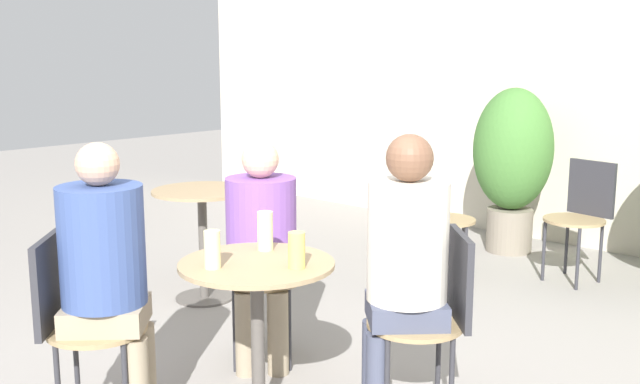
# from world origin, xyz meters

# --- Properties ---
(storefront_wall) EXTENTS (10.00, 0.06, 3.00)m
(storefront_wall) POSITION_xyz_m (0.00, 4.16, 1.50)
(storefront_wall) COLOR beige
(storefront_wall) RESTS_ON ground_plane
(cafe_table_near) EXTENTS (0.67, 0.67, 0.74)m
(cafe_table_near) POSITION_xyz_m (-0.05, 0.21, 0.55)
(cafe_table_near) COLOR #514C47
(cafe_table_near) RESTS_ON ground_plane
(cafe_table_far) EXTENTS (0.65, 0.65, 0.74)m
(cafe_table_far) POSITION_xyz_m (-1.57, 1.12, 0.54)
(cafe_table_far) COLOR #514C47
(cafe_table_far) RESTS_ON ground_plane
(bistro_chair_0) EXTENTS (0.49, 0.49, 0.86)m
(bistro_chair_0) POSITION_xyz_m (0.50, 0.77, 0.53)
(bistro_chair_0) COLOR #997F56
(bistro_chair_0) RESTS_ON ground_plane
(bistro_chair_1) EXTENTS (0.49, 0.49, 0.86)m
(bistro_chair_1) POSITION_xyz_m (-0.61, 0.76, 0.53)
(bistro_chair_1) COLOR #997F56
(bistro_chair_1) RESTS_ON ground_plane
(bistro_chair_2) EXTENTS (0.49, 0.49, 0.86)m
(bistro_chair_2) POSITION_xyz_m (-0.60, -0.35, 0.53)
(bistro_chair_2) COLOR #997F56
(bistro_chair_2) RESTS_ON ground_plane
(bistro_chair_3) EXTENTS (0.43, 0.45, 0.86)m
(bistro_chair_3) POSITION_xyz_m (0.07, 3.24, 0.53)
(bistro_chair_3) COLOR #997F56
(bistro_chair_3) RESTS_ON ground_plane
(bistro_chair_4) EXTENTS (0.49, 0.48, 0.86)m
(bistro_chair_4) POSITION_xyz_m (-0.69, 2.48, 0.53)
(bistro_chair_4) COLOR #997F56
(bistro_chair_4) RESTS_ON ground_plane
(seated_person_0) EXTENTS (0.45, 0.45, 1.29)m
(seated_person_0) POSITION_xyz_m (0.40, 0.66, 0.76)
(seated_person_0) COLOR #42475B
(seated_person_0) RESTS_ON ground_plane
(seated_person_1) EXTENTS (0.46, 0.46, 1.19)m
(seated_person_1) POSITION_xyz_m (-0.50, 0.65, 0.70)
(seated_person_1) COLOR gray
(seated_person_1) RESTS_ON ground_plane
(seated_person_2) EXTENTS (0.46, 0.46, 1.26)m
(seated_person_2) POSITION_xyz_m (-0.49, -0.25, 0.74)
(seated_person_2) COLOR gray
(seated_person_2) RESTS_ON ground_plane
(beer_glass_0) EXTENTS (0.07, 0.07, 0.16)m
(beer_glass_0) POSITION_xyz_m (-0.11, 0.02, 0.82)
(beer_glass_0) COLOR beige
(beer_glass_0) RESTS_ON cafe_table_near
(beer_glass_1) EXTENTS (0.07, 0.07, 0.15)m
(beer_glass_1) POSITION_xyz_m (0.14, 0.26, 0.82)
(beer_glass_1) COLOR #DBC65B
(beer_glass_1) RESTS_ON cafe_table_near
(beer_glass_2) EXTENTS (0.07, 0.07, 0.18)m
(beer_glass_2) POSITION_xyz_m (-0.16, 0.37, 0.83)
(beer_glass_2) COLOR beige
(beer_glass_2) RESTS_ON cafe_table_near
(potted_plant_0) EXTENTS (0.64, 0.64, 1.35)m
(potted_plant_0) POSITION_xyz_m (-0.69, 3.60, 0.78)
(potted_plant_0) COLOR slate
(potted_plant_0) RESTS_ON ground_plane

